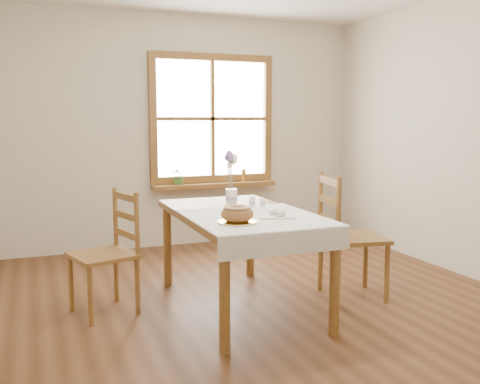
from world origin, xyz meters
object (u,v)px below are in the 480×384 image
Objects in this scene: dining_table at (240,223)px; chair_left at (103,253)px; bread_plate at (237,222)px; chair_right at (353,236)px; flower_vase at (231,197)px.

chair_left is (-1.00, 0.25, -0.21)m from dining_table.
chair_right is at bearing 17.44° from bread_plate.
chair_left reaches higher than dining_table.
bread_plate is 0.92m from flower_vase.
dining_table is 6.31× the size of bread_plate.
dining_table is 0.52m from bread_plate.
dining_table is at bearing 94.04° from chair_right.
bread_plate is (-0.20, -0.47, 0.10)m from dining_table.
chair_right is at bearing -6.50° from dining_table.
chair_right is at bearing 62.85° from chair_left.
chair_right reaches higher than chair_left.
chair_left is at bearing 137.81° from bread_plate.
chair_right is at bearing -30.84° from flower_vase.
chair_left is 8.32× the size of flower_vase.
chair_left is at bearing -171.77° from flower_vase.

